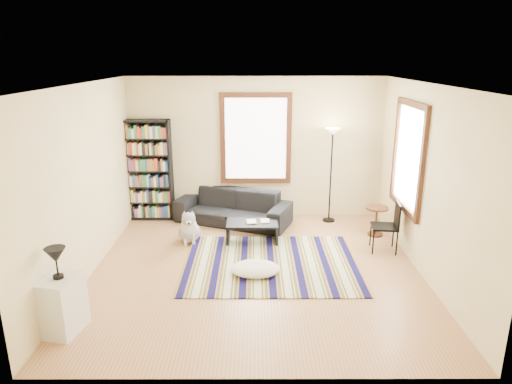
{
  "coord_description": "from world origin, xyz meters",
  "views": [
    {
      "loc": [
        -0.02,
        -6.42,
        3.18
      ],
      "look_at": [
        0.0,
        0.5,
        1.1
      ],
      "focal_mm": 32.0,
      "sensor_mm": 36.0,
      "label": 1
    }
  ],
  "objects_px": {
    "floor_cushion": "(255,269)",
    "white_cabinet": "(62,305)",
    "sofa": "(233,207)",
    "coffee_table": "(252,232)",
    "dog": "(189,225)",
    "folding_chair": "(384,227)",
    "floor_lamp": "(331,176)",
    "bookshelf": "(149,170)",
    "side_table": "(376,221)"
  },
  "relations": [
    {
      "from": "side_table",
      "to": "folding_chair",
      "type": "relative_size",
      "value": 0.63
    },
    {
      "from": "floor_lamp",
      "to": "white_cabinet",
      "type": "distance_m",
      "value": 5.37
    },
    {
      "from": "sofa",
      "to": "coffee_table",
      "type": "distance_m",
      "value": 1.03
    },
    {
      "from": "sofa",
      "to": "bookshelf",
      "type": "relative_size",
      "value": 1.11
    },
    {
      "from": "bookshelf",
      "to": "side_table",
      "type": "height_order",
      "value": "bookshelf"
    },
    {
      "from": "folding_chair",
      "to": "white_cabinet",
      "type": "relative_size",
      "value": 1.23
    },
    {
      "from": "floor_cushion",
      "to": "folding_chair",
      "type": "xyz_separation_m",
      "value": [
        2.16,
        0.88,
        0.34
      ]
    },
    {
      "from": "bookshelf",
      "to": "white_cabinet",
      "type": "relative_size",
      "value": 2.86
    },
    {
      "from": "sofa",
      "to": "coffee_table",
      "type": "height_order",
      "value": "sofa"
    },
    {
      "from": "floor_cushion",
      "to": "white_cabinet",
      "type": "xyz_separation_m",
      "value": [
        -2.29,
        -1.46,
        0.26
      ]
    },
    {
      "from": "folding_chair",
      "to": "white_cabinet",
      "type": "xyz_separation_m",
      "value": [
        -4.45,
        -2.34,
        -0.08
      ]
    },
    {
      "from": "bookshelf",
      "to": "dog",
      "type": "xyz_separation_m",
      "value": [
        0.92,
        -1.22,
        -0.7
      ]
    },
    {
      "from": "sofa",
      "to": "dog",
      "type": "height_order",
      "value": "sofa"
    },
    {
      "from": "coffee_table",
      "to": "dog",
      "type": "height_order",
      "value": "dog"
    },
    {
      "from": "floor_cushion",
      "to": "folding_chair",
      "type": "height_order",
      "value": "folding_chair"
    },
    {
      "from": "sofa",
      "to": "floor_cushion",
      "type": "height_order",
      "value": "sofa"
    },
    {
      "from": "coffee_table",
      "to": "dog",
      "type": "relative_size",
      "value": 1.49
    },
    {
      "from": "folding_chair",
      "to": "dog",
      "type": "height_order",
      "value": "folding_chair"
    },
    {
      "from": "sofa",
      "to": "folding_chair",
      "type": "xyz_separation_m",
      "value": [
        2.6,
        -1.35,
        0.11
      ]
    },
    {
      "from": "coffee_table",
      "to": "side_table",
      "type": "xyz_separation_m",
      "value": [
        2.27,
        0.29,
        0.09
      ]
    },
    {
      "from": "bookshelf",
      "to": "floor_lamp",
      "type": "distance_m",
      "value": 3.57
    },
    {
      "from": "bookshelf",
      "to": "floor_lamp",
      "type": "relative_size",
      "value": 1.08
    },
    {
      "from": "floor_cushion",
      "to": "coffee_table",
      "type": "bearing_deg",
      "value": 92.34
    },
    {
      "from": "bookshelf",
      "to": "floor_cushion",
      "type": "height_order",
      "value": "bookshelf"
    },
    {
      "from": "coffee_table",
      "to": "floor_cushion",
      "type": "relative_size",
      "value": 1.21
    },
    {
      "from": "sofa",
      "to": "coffee_table",
      "type": "bearing_deg",
      "value": -47.16
    },
    {
      "from": "folding_chair",
      "to": "white_cabinet",
      "type": "bearing_deg",
      "value": -145.31
    },
    {
      "from": "folding_chair",
      "to": "floor_lamp",
      "type": "bearing_deg",
      "value": 122.5
    },
    {
      "from": "floor_lamp",
      "to": "dog",
      "type": "xyz_separation_m",
      "value": [
        -2.64,
        -1.05,
        -0.63
      ]
    },
    {
      "from": "floor_cushion",
      "to": "white_cabinet",
      "type": "relative_size",
      "value": 1.06
    },
    {
      "from": "sofa",
      "to": "floor_lamp",
      "type": "relative_size",
      "value": 1.19
    },
    {
      "from": "sofa",
      "to": "white_cabinet",
      "type": "relative_size",
      "value": 3.16
    },
    {
      "from": "folding_chair",
      "to": "white_cabinet",
      "type": "height_order",
      "value": "folding_chair"
    },
    {
      "from": "side_table",
      "to": "white_cabinet",
      "type": "xyz_separation_m",
      "value": [
        -4.5,
        -3.03,
        0.08
      ]
    },
    {
      "from": "coffee_table",
      "to": "floor_lamp",
      "type": "distance_m",
      "value": 2.0
    },
    {
      "from": "white_cabinet",
      "to": "sofa",
      "type": "bearing_deg",
      "value": 75.98
    },
    {
      "from": "sofa",
      "to": "side_table",
      "type": "height_order",
      "value": "sofa"
    },
    {
      "from": "floor_lamp",
      "to": "folding_chair",
      "type": "relative_size",
      "value": 2.16
    },
    {
      "from": "sofa",
      "to": "floor_lamp",
      "type": "xyz_separation_m",
      "value": [
        1.91,
        0.1,
        0.61
      ]
    },
    {
      "from": "floor_lamp",
      "to": "dog",
      "type": "bearing_deg",
      "value": -158.4
    },
    {
      "from": "side_table",
      "to": "white_cabinet",
      "type": "height_order",
      "value": "white_cabinet"
    },
    {
      "from": "floor_lamp",
      "to": "side_table",
      "type": "bearing_deg",
      "value": -45.51
    },
    {
      "from": "floor_lamp",
      "to": "bookshelf",
      "type": "bearing_deg",
      "value": 177.27
    },
    {
      "from": "floor_cushion",
      "to": "dog",
      "type": "distance_m",
      "value": 1.75
    },
    {
      "from": "sofa",
      "to": "dog",
      "type": "bearing_deg",
      "value": -107.03
    },
    {
      "from": "coffee_table",
      "to": "floor_lamp",
      "type": "bearing_deg",
      "value": 34.52
    },
    {
      "from": "sofa",
      "to": "coffee_table",
      "type": "relative_size",
      "value": 2.46
    },
    {
      "from": "floor_cushion",
      "to": "floor_lamp",
      "type": "relative_size",
      "value": 0.4
    },
    {
      "from": "sofa",
      "to": "folding_chair",
      "type": "height_order",
      "value": "folding_chair"
    },
    {
      "from": "side_table",
      "to": "dog",
      "type": "height_order",
      "value": "dog"
    }
  ]
}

